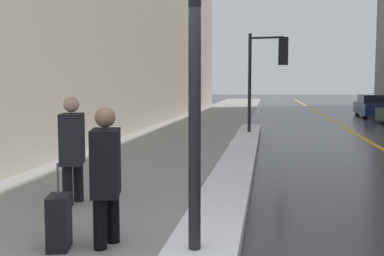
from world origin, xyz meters
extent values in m
cube|color=gray|center=(-2.00, 15.00, 0.01)|extent=(4.00, 80.00, 0.01)
cube|color=gold|center=(4.00, 15.00, 0.00)|extent=(0.16, 80.00, 0.00)
cube|color=white|center=(0.22, 6.90, 0.09)|extent=(0.74, 16.85, 0.18)
cube|color=gray|center=(-7.00, 20.00, 6.01)|extent=(6.00, 36.00, 12.02)
cylinder|color=black|center=(0.17, 0.58, 1.99)|extent=(0.12, 0.12, 3.97)
cylinder|color=black|center=(0.24, 12.31, 1.73)|extent=(0.11, 0.11, 3.46)
cylinder|color=black|center=(0.79, 12.24, 3.31)|extent=(1.10, 0.22, 0.07)
cube|color=black|center=(1.33, 12.16, 2.86)|extent=(0.33, 0.24, 0.90)
sphere|color=red|center=(1.35, 12.28, 3.15)|extent=(0.19, 0.19, 0.19)
sphere|color=orange|center=(1.35, 12.28, 2.86)|extent=(0.19, 0.19, 0.19)
sphere|color=green|center=(1.35, 12.28, 2.57)|extent=(0.19, 0.19, 0.19)
cylinder|color=black|center=(-0.84, 1.12, 0.41)|extent=(0.14, 0.14, 0.83)
cylinder|color=black|center=(-0.91, 0.88, 0.41)|extent=(0.14, 0.14, 0.83)
cube|color=black|center=(-0.87, 1.00, 0.94)|extent=(0.40, 0.55, 0.72)
sphere|color=#8C664C|center=(-0.87, 1.00, 1.43)|extent=(0.22, 0.22, 0.22)
cylinder|color=black|center=(-1.97, 2.87, 0.43)|extent=(0.15, 0.15, 0.86)
cylinder|color=black|center=(-2.03, 2.62, 0.43)|extent=(0.15, 0.15, 0.86)
cube|color=black|center=(-2.00, 2.75, 0.98)|extent=(0.42, 0.58, 0.75)
sphere|color=tan|center=(-2.00, 2.75, 1.49)|extent=(0.23, 0.23, 0.23)
cube|color=black|center=(-2.08, 3.10, 0.82)|extent=(0.15, 0.24, 0.28)
cylinder|color=black|center=(5.97, 18.49, 0.31)|extent=(0.24, 0.63, 0.62)
cube|color=navy|center=(6.67, 23.65, 0.46)|extent=(1.90, 4.63, 0.62)
cube|color=black|center=(6.67, 23.53, 0.99)|extent=(1.67, 2.43, 0.45)
cylinder|color=black|center=(6.00, 25.09, 0.33)|extent=(0.24, 0.67, 0.67)
cylinder|color=black|center=(7.46, 25.03, 0.33)|extent=(0.24, 0.67, 0.67)
cylinder|color=black|center=(5.88, 22.26, 0.33)|extent=(0.24, 0.67, 0.67)
cube|color=black|center=(-1.34, 0.82, 0.30)|extent=(0.30, 0.40, 0.60)
cylinder|color=#4C4C51|center=(-1.34, 0.82, 0.77)|extent=(0.02, 0.02, 0.35)
camera|label=1|loc=(0.85, -3.94, 1.78)|focal=45.00mm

